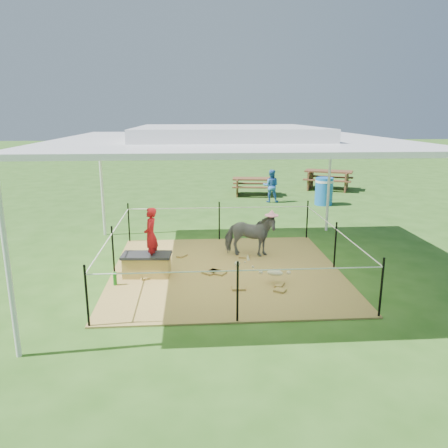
{
  "coord_description": "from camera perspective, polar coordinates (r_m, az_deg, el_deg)",
  "views": [
    {
      "loc": [
        -0.65,
        -8.38,
        3.14
      ],
      "look_at": [
        0.0,
        0.6,
        0.85
      ],
      "focal_mm": 35.0,
      "sensor_mm": 36.0,
      "label": 1
    }
  ],
  "objects": [
    {
      "name": "trash_barrel",
      "position": [
        15.76,
        12.92,
        4.18
      ],
      "size": [
        0.67,
        0.67,
        0.96
      ],
      "primitive_type": "cylinder",
      "rotation": [
        0.0,
        0.0,
        0.08
      ],
      "color": "blue",
      "rests_on": "ground"
    },
    {
      "name": "pony",
      "position": [
        9.69,
        3.38,
        -1.49
      ],
      "size": [
        1.23,
        0.75,
        0.97
      ],
      "primitive_type": "imported",
      "rotation": [
        0.0,
        0.0,
        1.36
      ],
      "color": "#47474B",
      "rests_on": "hay_patch"
    },
    {
      "name": "picnic_table_near",
      "position": [
        17.26,
        3.85,
        4.89
      ],
      "size": [
        1.76,
        1.37,
        0.68
      ],
      "primitive_type": "cube",
      "rotation": [
        0.0,
        0.0,
        -0.13
      ],
      "color": "brown",
      "rests_on": "ground"
    },
    {
      "name": "woman",
      "position": [
        8.52,
        -9.57,
        -0.76
      ],
      "size": [
        0.28,
        0.41,
        1.07
      ],
      "primitive_type": "imported",
      "rotation": [
        0.0,
        0.0,
        -1.64
      ],
      "color": "#B41118",
      "rests_on": "straw_bale"
    },
    {
      "name": "straw_bale",
      "position": [
        8.74,
        -10.03,
        -5.42
      ],
      "size": [
        0.92,
        0.51,
        0.4
      ],
      "primitive_type": "cube",
      "rotation": [
        0.0,
        0.0,
        -0.07
      ],
      "color": "olive",
      "rests_on": "hay_patch"
    },
    {
      "name": "hay_patch",
      "position": [
        8.97,
        0.28,
        -6.12
      ],
      "size": [
        4.6,
        4.6,
        0.03
      ],
      "primitive_type": "cube",
      "color": "brown",
      "rests_on": "ground"
    },
    {
      "name": "canopy_tent",
      "position": [
        8.42,
        0.3,
        11.21
      ],
      "size": [
        6.3,
        6.3,
        2.9
      ],
      "color": "silver",
      "rests_on": "ground"
    },
    {
      "name": "picnic_table_far",
      "position": [
        19.05,
        13.46,
        5.61
      ],
      "size": [
        2.33,
        2.06,
        0.8
      ],
      "primitive_type": "cube",
      "rotation": [
        0.0,
        0.0,
        -0.42
      ],
      "color": "#52301C",
      "rests_on": "ground"
    },
    {
      "name": "green_bottle",
      "position": [
        8.43,
        -14.06,
        -6.94
      ],
      "size": [
        0.07,
        0.07,
        0.25
      ],
      "primitive_type": "cylinder",
      "rotation": [
        0.0,
        0.0,
        -0.07
      ],
      "color": "#19711A",
      "rests_on": "hay_patch"
    },
    {
      "name": "foal",
      "position": [
        8.27,
        6.67,
        -6.17
      ],
      "size": [
        0.97,
        0.75,
        0.48
      ],
      "primitive_type": null,
      "rotation": [
        0.0,
        0.0,
        -0.36
      ],
      "color": "#C1B28D",
      "rests_on": "hay_patch"
    },
    {
      "name": "dark_cloth",
      "position": [
        8.67,
        -10.1,
        -4.03
      ],
      "size": [
        0.98,
        0.56,
        0.05
      ],
      "primitive_type": "cube",
      "rotation": [
        0.0,
        0.0,
        -0.07
      ],
      "color": "black",
      "rests_on": "straw_bale"
    },
    {
      "name": "ground",
      "position": [
        8.98,
        0.28,
        -6.21
      ],
      "size": [
        90.0,
        90.0,
        0.0
      ],
      "primitive_type": "plane",
      "color": "#2D5919",
      "rests_on": "ground"
    },
    {
      "name": "pink_hat",
      "position": [
        9.56,
        3.43,
        1.7
      ],
      "size": [
        0.3,
        0.3,
        0.14
      ],
      "primitive_type": "cylinder",
      "color": "pink",
      "rests_on": "pony"
    },
    {
      "name": "distant_person",
      "position": [
        15.91,
        6.16,
        4.97
      ],
      "size": [
        0.65,
        0.55,
        1.18
      ],
      "primitive_type": "imported",
      "rotation": [
        0.0,
        0.0,
        2.94
      ],
      "color": "#336BC0",
      "rests_on": "ground"
    },
    {
      "name": "rope_fence",
      "position": [
        8.77,
        0.28,
        -2.27
      ],
      "size": [
        4.54,
        4.54,
        1.0
      ],
      "color": "black",
      "rests_on": "ground"
    }
  ]
}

